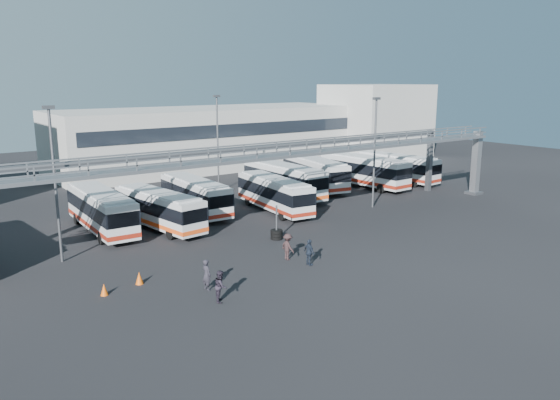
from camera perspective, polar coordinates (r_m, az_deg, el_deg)
ground at (r=39.32m, az=4.70°, el=-5.01°), size 140.00×140.00×0.00m
gantry at (r=42.57m, az=-0.36°, el=4.00°), size 51.40×5.15×7.10m
warehouse at (r=76.11m, az=-7.29°, el=6.53°), size 42.00×14.00×8.00m
building_right at (r=87.16m, az=9.96°, el=8.18°), size 14.00×12.00×11.00m
light_pole_left at (r=37.75m, az=-22.49°, el=2.29°), size 0.70×0.35×10.21m
light_pole_mid at (r=51.23m, az=9.87°, el=5.51°), size 0.70×0.35×10.21m
light_pole_back at (r=58.16m, az=-6.54°, el=6.43°), size 0.70×0.35×10.21m
bus_2 at (r=45.10m, az=-18.18°, el=-0.92°), size 2.86×10.88×3.28m
bus_3 at (r=44.73m, az=-12.55°, el=-0.84°), size 3.63×10.37×3.08m
bus_4 at (r=49.43m, az=-8.87°, el=0.58°), size 2.81×10.29×3.10m
bus_5 at (r=49.46m, az=-0.60°, el=0.75°), size 3.57×10.50×3.12m
bus_6 at (r=55.53m, az=0.40°, el=2.20°), size 2.72×11.15×3.38m
bus_7 at (r=60.09m, az=3.66°, el=2.95°), size 4.73×11.31×3.35m
bus_8 at (r=61.56m, az=8.75°, el=3.12°), size 3.07×11.47×3.46m
bus_9 at (r=65.23m, az=12.03°, el=3.41°), size 3.38×10.82×3.23m
pedestrian_a at (r=31.65m, az=-7.67°, el=-7.74°), size 0.50×0.70×1.82m
pedestrian_b at (r=30.02m, az=-6.21°, el=-8.92°), size 1.03×1.08×1.75m
pedestrian_c at (r=36.46m, az=0.82°, el=-4.90°), size 0.68×1.17×1.80m
pedestrian_d at (r=35.43m, az=3.07°, el=-5.49°), size 0.47×1.04×1.74m
cone_left at (r=33.46m, az=-14.49°, el=-7.89°), size 0.48×0.48×0.75m
cone_right at (r=32.35m, az=-17.90°, el=-8.89°), size 0.52×0.52×0.68m
tire_stack at (r=41.15m, az=-0.36°, el=-3.52°), size 0.91×0.91×2.60m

